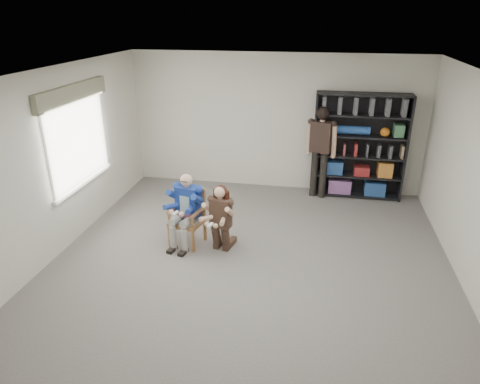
% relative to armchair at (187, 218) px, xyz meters
% --- Properties ---
extents(room_shell, '(6.00, 7.00, 2.80)m').
position_rel_armchair_xyz_m(room_shell, '(1.10, -0.75, 0.94)').
color(room_shell, silver).
rests_on(room_shell, ground).
extents(floor, '(6.00, 7.00, 0.01)m').
position_rel_armchair_xyz_m(floor, '(1.10, -0.75, -0.46)').
color(floor, '#605D59').
rests_on(floor, ground).
extents(window_left, '(0.16, 2.00, 1.75)m').
position_rel_armchair_xyz_m(window_left, '(-1.85, 0.25, 1.17)').
color(window_left, white).
rests_on(window_left, room_shell).
extents(armchair, '(0.64, 0.63, 0.93)m').
position_rel_armchair_xyz_m(armchair, '(0.00, 0.00, 0.00)').
color(armchair, '#9C6C3B').
rests_on(armchair, floor).
extents(seated_man, '(0.67, 0.82, 1.21)m').
position_rel_armchair_xyz_m(seated_man, '(0.00, 0.00, 0.14)').
color(seated_man, navy).
rests_on(seated_man, floor).
extents(kneeling_woman, '(0.62, 0.83, 1.11)m').
position_rel_armchair_xyz_m(kneeling_woman, '(0.58, -0.12, 0.09)').
color(kneeling_woman, '#3C2721').
rests_on(kneeling_woman, floor).
extents(bookshelf, '(1.80, 0.38, 2.10)m').
position_rel_armchair_xyz_m(bookshelf, '(2.80, 2.53, 0.59)').
color(bookshelf, black).
rests_on(bookshelf, floor).
extents(standing_man, '(0.63, 0.46, 1.84)m').
position_rel_armchair_xyz_m(standing_man, '(2.05, 2.36, 0.46)').
color(standing_man, black).
rests_on(standing_man, floor).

